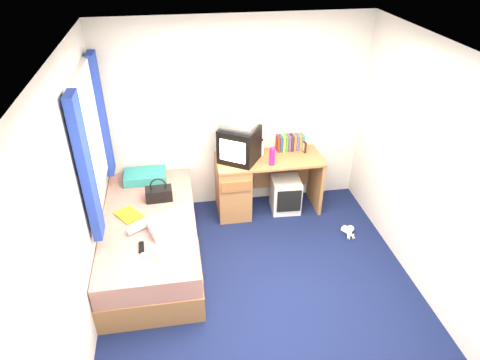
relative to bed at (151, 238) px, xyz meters
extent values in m
plane|color=#0C1438|center=(1.10, -0.70, -0.27)|extent=(3.40, 3.40, 0.00)
plane|color=white|center=(1.10, -0.70, 2.13)|extent=(3.40, 3.40, 0.00)
plane|color=silver|center=(1.10, 1.00, 0.93)|extent=(3.20, 0.00, 3.20)
plane|color=silver|center=(-0.50, -0.70, 0.93)|extent=(0.00, 3.40, 3.40)
plane|color=silver|center=(2.70, -0.70, 0.93)|extent=(0.00, 3.40, 3.40)
cube|color=#A57344|center=(0.00, 0.00, -0.12)|extent=(1.00, 2.00, 0.30)
cube|color=#925F35|center=(0.50, -0.40, -0.11)|extent=(0.02, 0.70, 0.18)
cube|color=silver|center=(0.00, 0.00, 0.15)|extent=(0.98, 1.98, 0.24)
cube|color=#195DA4|center=(-0.05, 0.79, 0.33)|extent=(0.50, 0.32, 0.11)
cube|color=#A57344|center=(1.46, 0.72, 0.47)|extent=(1.30, 0.55, 0.03)
cube|color=#A57344|center=(1.01, 0.72, 0.09)|extent=(0.40, 0.52, 0.72)
cube|color=#A57344|center=(2.09, 0.72, 0.09)|extent=(0.04, 0.52, 0.72)
cube|color=#A57344|center=(1.71, 0.97, 0.18)|extent=(0.78, 0.03, 0.55)
cube|color=silver|center=(1.69, 0.67, -0.04)|extent=(0.38, 0.38, 0.45)
cube|color=black|center=(1.10, 0.74, 0.69)|extent=(0.57, 0.56, 0.42)
cube|color=#DBC08A|center=(0.99, 0.58, 0.69)|extent=(0.28, 0.19, 0.26)
cube|color=#B6B5B8|center=(1.10, 0.74, 0.94)|extent=(0.48, 0.44, 0.07)
cube|color=maroon|center=(1.61, 0.90, 0.58)|extent=(0.03, 0.13, 0.20)
cube|color=navy|center=(1.65, 0.90, 0.58)|extent=(0.03, 0.13, 0.20)
cube|color=gold|center=(1.68, 0.90, 0.58)|extent=(0.03, 0.13, 0.20)
cube|color=#337F33|center=(1.72, 0.90, 0.58)|extent=(0.03, 0.13, 0.20)
cube|color=#7F337F|center=(1.75, 0.90, 0.58)|extent=(0.03, 0.13, 0.20)
cube|color=#262626|center=(1.79, 0.90, 0.58)|extent=(0.03, 0.13, 0.20)
cube|color=#B26633|center=(1.82, 0.90, 0.58)|extent=(0.03, 0.13, 0.20)
cube|color=#4C4C99|center=(1.86, 0.90, 0.58)|extent=(0.03, 0.13, 0.20)
cube|color=olive|center=(1.89, 0.90, 0.58)|extent=(0.03, 0.13, 0.20)
cube|color=#337272|center=(1.93, 0.90, 0.58)|extent=(0.03, 0.13, 0.20)
cube|color=black|center=(1.93, 0.83, 0.55)|extent=(0.04, 0.12, 0.14)
cylinder|color=#C01B75|center=(1.46, 0.56, 0.59)|extent=(0.08, 0.08, 0.21)
cylinder|color=silver|center=(1.39, 0.83, 0.58)|extent=(0.07, 0.07, 0.19)
cube|color=black|center=(0.12, 0.34, 0.35)|extent=(0.30, 0.18, 0.15)
torus|color=black|center=(0.12, 0.34, 0.46)|extent=(0.18, 0.02, 0.18)
cube|color=silver|center=(0.18, -0.24, 0.33)|extent=(0.39, 0.36, 0.11)
cube|color=#D8EB1A|center=(-0.21, 0.09, 0.28)|extent=(0.33, 0.35, 0.01)
cylinder|color=silver|center=(-0.12, -0.21, 0.31)|extent=(0.21, 0.17, 0.07)
cube|color=#FBA437|center=(0.04, -0.61, 0.28)|extent=(0.23, 0.12, 0.01)
cube|color=black|center=(-0.06, -0.48, 0.28)|extent=(0.06, 0.16, 0.02)
cube|color=silver|center=(-0.48, 0.20, 1.18)|extent=(0.02, 0.90, 1.10)
cube|color=white|center=(-0.47, 0.20, 1.77)|extent=(0.06, 1.06, 0.08)
cube|color=white|center=(-0.47, 0.20, 0.59)|extent=(0.06, 1.06, 0.08)
cube|color=navy|center=(-0.43, -0.39, 1.13)|extent=(0.08, 0.24, 1.40)
cube|color=navy|center=(-0.43, 0.79, 1.13)|extent=(0.08, 0.24, 1.40)
cone|color=white|center=(2.32, 0.00, -0.23)|extent=(0.15, 0.24, 0.09)
cone|color=white|center=(2.31, -0.01, -0.23)|extent=(0.19, 0.23, 0.09)
camera|label=1|loc=(0.38, -3.76, 3.01)|focal=32.00mm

